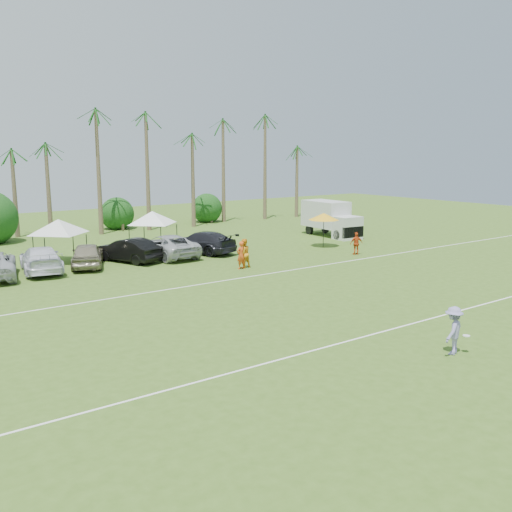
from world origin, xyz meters
TOP-DOWN VIEW (x-y plane):
  - ground at (0.00, 0.00)m, footprint 120.00×120.00m
  - field_lines at (0.00, 8.00)m, footprint 80.00×12.10m
  - palm_tree_4 at (-4.00, 38.00)m, footprint 2.40×2.40m
  - palm_tree_5 at (0.00, 38.00)m, footprint 2.40×2.40m
  - palm_tree_6 at (4.00, 38.00)m, footprint 2.40×2.40m
  - palm_tree_7 at (8.00, 38.00)m, footprint 2.40×2.40m
  - palm_tree_8 at (13.00, 38.00)m, footprint 2.40×2.40m
  - palm_tree_9 at (18.00, 38.00)m, footprint 2.40×2.40m
  - palm_tree_10 at (23.00, 38.00)m, footprint 2.40×2.40m
  - palm_tree_11 at (27.00, 38.00)m, footprint 2.40×2.40m
  - bush_tree_2 at (6.00, 39.00)m, footprint 4.00×4.00m
  - bush_tree_3 at (16.00, 39.00)m, footprint 4.00×4.00m
  - sideline_player_a at (4.73, 16.24)m, footprint 0.72×0.53m
  - sideline_player_b at (5.07, 16.41)m, footprint 0.96×0.76m
  - sideline_player_c at (14.50, 15.51)m, footprint 1.05×0.72m
  - box_truck at (19.51, 23.48)m, footprint 2.64×6.13m
  - canopy_tent_left at (-3.94, 25.36)m, footprint 4.26×4.26m
  - canopy_tent_right at (3.65, 26.68)m, footprint 4.22×4.22m
  - market_umbrella at (14.93, 19.50)m, footprint 2.42×2.42m
  - frisbee_player at (2.15, -1.32)m, footprint 1.33×1.01m
  - parked_car_3 at (-5.93, 22.83)m, footprint 3.21×5.90m
  - parked_car_4 at (-3.02, 22.67)m, footprint 3.61×5.13m
  - parked_car_5 at (-0.11, 22.82)m, footprint 3.40×5.21m
  - parked_car_6 at (2.80, 22.73)m, footprint 2.89×5.93m
  - parked_car_7 at (5.70, 22.75)m, footprint 3.86×6.02m

SIDE VIEW (x-z plane):
  - ground at x=0.00m, z-range 0.00..0.00m
  - field_lines at x=0.00m, z-range 0.00..0.01m
  - parked_car_3 at x=-5.93m, z-range 0.00..1.62m
  - parked_car_4 at x=-3.02m, z-range 0.00..1.62m
  - parked_car_5 at x=-0.11m, z-range 0.00..1.62m
  - parked_car_6 at x=2.80m, z-range 0.00..1.62m
  - parked_car_7 at x=5.70m, z-range 0.00..1.62m
  - sideline_player_c at x=14.50m, z-range 0.00..1.66m
  - sideline_player_a at x=4.73m, z-range 0.00..1.80m
  - frisbee_player at x=2.15m, z-range 0.00..1.82m
  - sideline_player_b at x=5.07m, z-range 0.00..1.91m
  - box_truck at x=19.51m, z-range 0.11..3.20m
  - bush_tree_2 at x=6.00m, z-range -0.20..3.80m
  - bush_tree_3 at x=16.00m, z-range -0.20..3.80m
  - market_umbrella at x=14.93m, z-range 1.07..3.76m
  - canopy_tent_right at x=3.65m, z-range 1.22..4.63m
  - canopy_tent_left at x=-3.94m, z-range 1.23..4.68m
  - palm_tree_4 at x=-4.00m, z-range 3.03..11.93m
  - palm_tree_8 at x=13.00m, z-range 3.03..11.93m
  - palm_tree_5 at x=0.00m, z-range 3.40..13.30m
  - palm_tree_9 at x=18.00m, z-range 3.40..13.30m
  - palm_tree_6 at x=4.00m, z-range 3.76..14.66m
  - palm_tree_10 at x=23.00m, z-range 3.76..14.66m
  - palm_tree_7 at x=8.00m, z-range 4.11..16.01m
  - palm_tree_11 at x=27.00m, z-range 4.11..16.01m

